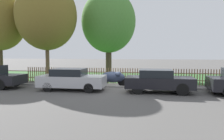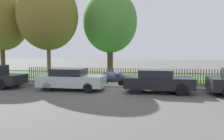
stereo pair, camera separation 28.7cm
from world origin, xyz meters
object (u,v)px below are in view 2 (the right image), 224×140
(parked_car_navy_estate, at_px, (158,81))
(tree_behind_motorcycle, at_px, (48,16))
(parked_car_black_saloon, at_px, (71,79))
(tree_nearest_kerb, at_px, (1,21))
(tree_mid_park, at_px, (110,22))
(covered_motorcycle, at_px, (113,77))

(parked_car_navy_estate, bearing_deg, tree_behind_motorcycle, 149.51)
(parked_car_black_saloon, relative_size, tree_nearest_kerb, 0.49)
(tree_nearest_kerb, bearing_deg, tree_mid_park, 21.17)
(parked_car_black_saloon, relative_size, covered_motorcycle, 2.11)
(tree_behind_motorcycle, xyz_separation_m, tree_mid_park, (4.79, 4.06, -0.12))
(parked_car_navy_estate, height_order, covered_motorcycle, parked_car_navy_estate)
(tree_nearest_kerb, xyz_separation_m, tree_behind_motorcycle, (4.88, -0.32, 0.26))
(tree_nearest_kerb, bearing_deg, parked_car_navy_estate, -22.36)
(tree_nearest_kerb, height_order, tree_behind_motorcycle, tree_behind_motorcycle)
(parked_car_navy_estate, xyz_separation_m, tree_nearest_kerb, (-14.33, 5.89, 4.57))
(covered_motorcycle, distance_m, tree_nearest_kerb, 12.90)
(parked_car_black_saloon, xyz_separation_m, parked_car_navy_estate, (5.16, 0.08, 0.02))
(parked_car_navy_estate, distance_m, tree_behind_motorcycle, 11.99)
(covered_motorcycle, bearing_deg, parked_car_black_saloon, -131.32)
(parked_car_navy_estate, height_order, tree_nearest_kerb, tree_nearest_kerb)
(parked_car_navy_estate, xyz_separation_m, tree_behind_motorcycle, (-9.45, 5.57, 4.83))
(parked_car_navy_estate, bearing_deg, covered_motorcycle, 145.30)
(covered_motorcycle, height_order, tree_behind_motorcycle, tree_behind_motorcycle)
(parked_car_black_saloon, xyz_separation_m, tree_behind_motorcycle, (-4.29, 5.66, 4.85))
(parked_car_black_saloon, height_order, covered_motorcycle, parked_car_black_saloon)
(tree_nearest_kerb, height_order, tree_mid_park, tree_mid_park)
(covered_motorcycle, xyz_separation_m, tree_behind_motorcycle, (-6.52, 3.54, 4.91))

